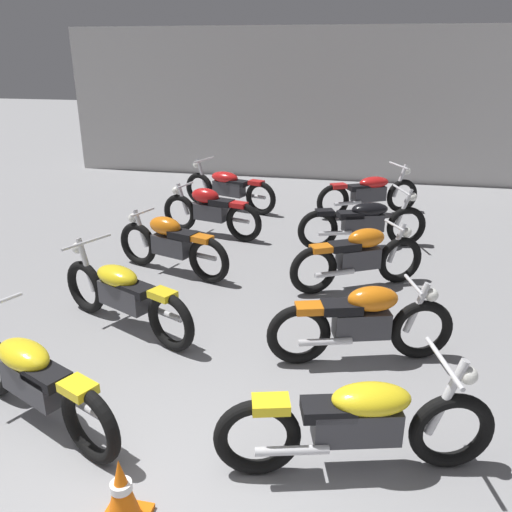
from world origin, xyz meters
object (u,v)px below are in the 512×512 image
(motorcycle_left_row_2, at_px, (171,244))
(motorcycle_left_row_4, at_px, (228,187))
(traffic_cone, at_px, (122,493))
(motorcycle_left_row_0, at_px, (33,378))
(motorcycle_right_row_4, at_px, (369,193))
(motorcycle_right_row_3, at_px, (364,221))
(motorcycle_right_row_1, at_px, (363,322))
(motorcycle_left_row_3, at_px, (210,211))
(motorcycle_right_row_2, at_px, (359,257))
(motorcycle_left_row_1, at_px, (124,294))
(motorcycle_right_row_0, at_px, (358,422))

(motorcycle_left_row_2, relative_size, motorcycle_left_row_4, 0.91)
(traffic_cone, bearing_deg, motorcycle_left_row_0, 144.90)
(motorcycle_right_row_4, bearing_deg, motorcycle_right_row_3, -91.74)
(motorcycle_left_row_2, relative_size, motorcycle_right_row_1, 0.99)
(motorcycle_left_row_4, height_order, motorcycle_right_row_1, motorcycle_left_row_4)
(motorcycle_left_row_2, xyz_separation_m, motorcycle_left_row_3, (0.07, 1.74, 0.00))
(motorcycle_left_row_0, distance_m, motorcycle_left_row_4, 6.87)
(motorcycle_right_row_4, bearing_deg, motorcycle_left_row_4, -176.76)
(motorcycle_left_row_0, bearing_deg, motorcycle_right_row_2, 52.87)
(motorcycle_left_row_0, height_order, motorcycle_left_row_1, same)
(motorcycle_left_row_0, distance_m, motorcycle_right_row_0, 2.74)
(motorcycle_left_row_1, bearing_deg, traffic_cone, -65.51)
(motorcycle_right_row_2, relative_size, motorcycle_right_row_4, 0.91)
(motorcycle_right_row_4, distance_m, traffic_cone, 8.02)
(motorcycle_left_row_4, height_order, motorcycle_right_row_2, motorcycle_left_row_4)
(motorcycle_right_row_2, bearing_deg, motorcycle_left_row_4, 128.79)
(motorcycle_left_row_0, xyz_separation_m, motorcycle_right_row_3, (2.66, 5.12, 0.00))
(motorcycle_left_row_4, bearing_deg, motorcycle_right_row_1, -61.81)
(motorcycle_left_row_1, height_order, motorcycle_right_row_3, same)
(motorcycle_left_row_3, xyz_separation_m, motorcycle_right_row_4, (2.68, 1.85, -0.01))
(motorcycle_left_row_3, distance_m, motorcycle_right_row_1, 4.47)
(motorcycle_right_row_0, relative_size, motorcycle_right_row_2, 1.19)
(motorcycle_right_row_3, bearing_deg, motorcycle_left_row_1, -127.91)
(motorcycle_right_row_1, relative_size, motorcycle_right_row_3, 0.92)
(motorcycle_right_row_3, height_order, traffic_cone, motorcycle_right_row_3)
(motorcycle_left_row_4, xyz_separation_m, motorcycle_right_row_2, (2.72, -3.39, 0.01))
(motorcycle_left_row_0, bearing_deg, motorcycle_right_row_0, 0.04)
(motorcycle_left_row_4, height_order, motorcycle_right_row_3, same)
(motorcycle_left_row_3, bearing_deg, motorcycle_left_row_1, -90.16)
(motorcycle_right_row_3, xyz_separation_m, motorcycle_right_row_4, (0.06, 1.91, 0.00))
(motorcycle_right_row_0, bearing_deg, motorcycle_right_row_1, 90.36)
(motorcycle_left_row_3, relative_size, motorcycle_right_row_0, 0.91)
(motorcycle_right_row_4, relative_size, traffic_cone, 3.63)
(motorcycle_right_row_3, bearing_deg, motorcycle_left_row_4, 147.51)
(motorcycle_left_row_2, xyz_separation_m, motorcycle_right_row_4, (2.75, 3.59, -0.01))
(motorcycle_right_row_2, bearing_deg, motorcycle_right_row_0, -88.26)
(motorcycle_left_row_1, height_order, motorcycle_right_row_4, same)
(motorcycle_left_row_2, bearing_deg, motorcycle_left_row_3, 87.76)
(motorcycle_left_row_0, xyz_separation_m, motorcycle_right_row_2, (2.64, 3.48, 0.01))
(motorcycle_left_row_0, height_order, motorcycle_right_row_0, same)
(motorcycle_left_row_4, bearing_deg, traffic_cone, -80.55)
(traffic_cone, bearing_deg, motorcycle_right_row_4, 79.06)
(motorcycle_left_row_2, bearing_deg, motorcycle_left_row_4, 90.88)
(motorcycle_left_row_4, xyz_separation_m, motorcycle_right_row_1, (2.82, -5.26, 0.01))
(motorcycle_left_row_0, bearing_deg, motorcycle_left_row_1, 89.23)
(motorcycle_left_row_4, relative_size, motorcycle_right_row_2, 1.17)
(motorcycle_right_row_0, relative_size, motorcycle_right_row_3, 1.02)
(motorcycle_left_row_3, relative_size, motorcycle_right_row_4, 0.99)
(motorcycle_left_row_3, bearing_deg, motorcycle_left_row_4, 94.08)
(motorcycle_right_row_0, bearing_deg, traffic_cone, -151.38)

